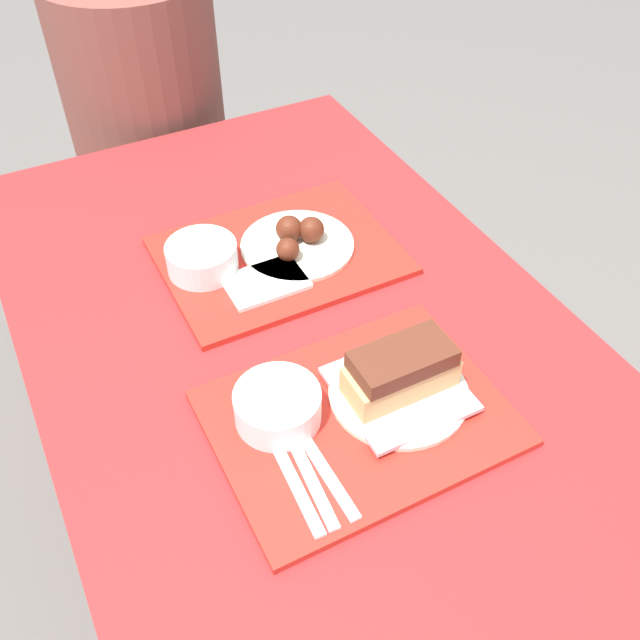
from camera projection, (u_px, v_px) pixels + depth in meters
ground_plane at (314, 564)px, 1.64m from camera, size 12.00×12.00×0.00m
picnic_table at (312, 386)px, 1.20m from camera, size 0.84×1.47×0.73m
picnic_bench_far at (158, 214)px, 1.98m from camera, size 0.80×0.28×0.44m
tray_near at (359, 418)px, 1.02m from camera, size 0.41×0.31×0.01m
tray_far at (279, 255)px, 1.28m from camera, size 0.41×0.31×0.01m
bowl_coleslaw_near at (278, 405)px, 0.99m from camera, size 0.12×0.12×0.05m
brisket_sandwich_plate at (400, 379)px, 1.02m from camera, size 0.21×0.21×0.09m
plastic_fork_near at (309, 476)px, 0.94m from camera, size 0.03×0.17×0.00m
plastic_knife_near at (324, 470)px, 0.95m from camera, size 0.02×0.17×0.00m
plastic_spoon_near at (294, 483)px, 0.93m from camera, size 0.03×0.17×0.00m
bowl_coleslaw_far at (202, 256)px, 1.23m from camera, size 0.12×0.12×0.05m
wings_plate_far at (297, 240)px, 1.28m from camera, size 0.21×0.21×0.06m
napkin_far at (265, 282)px, 1.21m from camera, size 0.14×0.09×0.01m
person_seated_across at (141, 83)px, 1.72m from camera, size 0.38×0.38×0.75m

